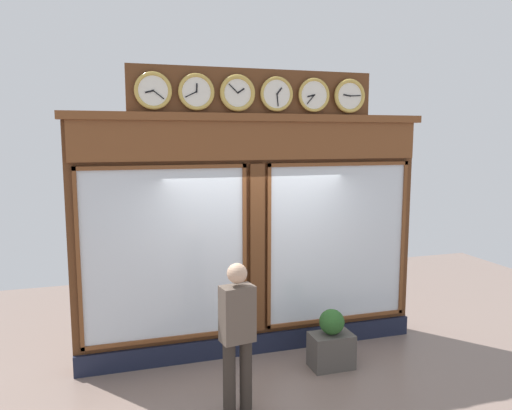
% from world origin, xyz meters
% --- Properties ---
extents(shop_facade, '(4.95, 0.42, 3.91)m').
position_xyz_m(shop_facade, '(0.00, -0.12, 1.73)').
color(shop_facade, '#5B3319').
rests_on(shop_facade, ground_plane).
extents(pedestrian, '(0.39, 0.28, 1.69)m').
position_xyz_m(pedestrian, '(0.64, 1.38, 0.93)').
color(pedestrian, '#312A24').
rests_on(pedestrian, ground_plane).
extents(planter_box, '(0.56, 0.36, 0.46)m').
position_xyz_m(planter_box, '(-0.82, 0.72, 0.23)').
color(planter_box, '#4C4742').
rests_on(planter_box, ground_plane).
extents(planter_shrub, '(0.33, 0.33, 0.33)m').
position_xyz_m(planter_shrub, '(-0.82, 0.72, 0.63)').
color(planter_shrub, '#285623').
rests_on(planter_shrub, planter_box).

